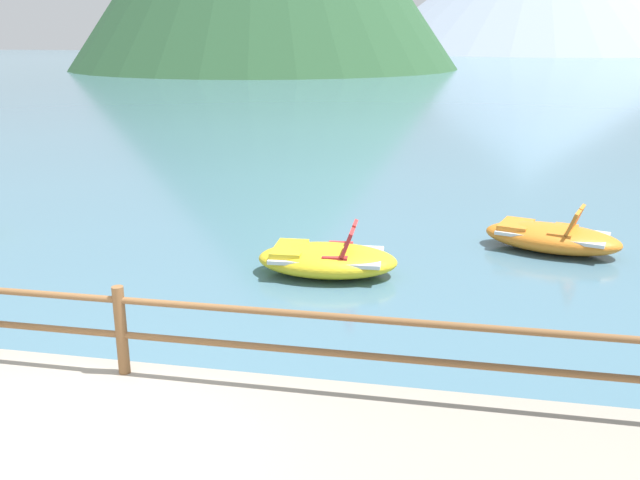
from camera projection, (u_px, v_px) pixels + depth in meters
ground_plane at (406, 95)px, 43.43m from camera, size 200.00×200.00×0.00m
dock_railing at (120, 320)px, 7.02m from camera, size 23.92×0.12×0.95m
pedal_boat_1 at (551, 237)px, 12.43m from camera, size 2.61×1.79×0.84m
pedal_boat_4 at (327, 259)px, 11.23m from camera, size 2.33×1.39×0.83m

